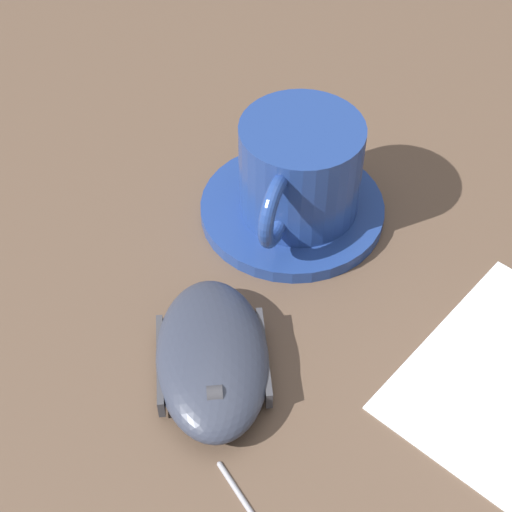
% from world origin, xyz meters
% --- Properties ---
extents(ground_plane, '(3.00, 3.00, 0.00)m').
position_xyz_m(ground_plane, '(0.00, 0.00, 0.00)').
color(ground_plane, brown).
extents(saucer, '(0.13, 0.13, 0.01)m').
position_xyz_m(saucer, '(0.13, -0.07, 0.01)').
color(saucer, navy).
rests_on(saucer, ground).
extents(coffee_cup, '(0.09, 0.11, 0.07)m').
position_xyz_m(coffee_cup, '(0.12, -0.07, 0.05)').
color(coffee_cup, navy).
rests_on(coffee_cup, saucer).
extents(computer_mouse, '(0.13, 0.13, 0.03)m').
position_xyz_m(computer_mouse, '(0.06, 0.06, 0.02)').
color(computer_mouse, '#2D3342').
rests_on(computer_mouse, ground).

